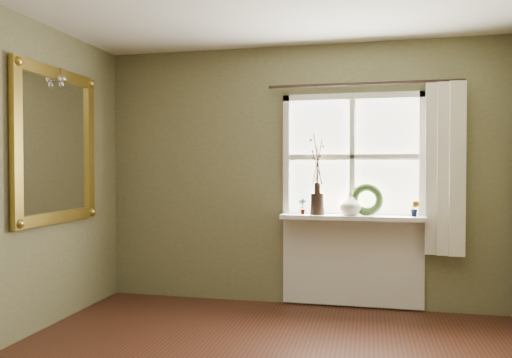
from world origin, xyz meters
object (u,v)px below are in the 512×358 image
Objects in this scene: cream_vase at (350,204)px; wreath at (367,203)px; gilt_mirror at (57,145)px; dark_jug at (317,204)px.

wreath is (0.15, 0.04, 0.01)m from cream_vase.
gilt_mirror reaches higher than cream_vase.
gilt_mirror is (-2.50, -0.97, 0.54)m from cream_vase.
wreath is at bearing 4.87° from dark_jug.
cream_vase is (0.31, 0.00, 0.01)m from dark_jug.
gilt_mirror is (-2.19, -0.97, 0.55)m from dark_jug.
dark_jug is at bearing 24.03° from gilt_mirror.
dark_jug is at bearing -179.97° from wreath.
wreath reaches higher than dark_jug.
wreath is (0.47, 0.04, 0.01)m from dark_jug.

